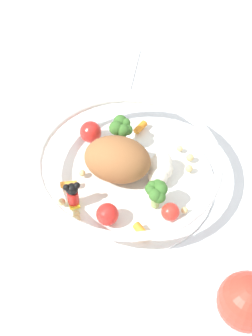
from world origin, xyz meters
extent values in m
plane|color=white|center=(0.00, 0.00, 0.00)|extent=(2.40, 2.40, 0.00)
cylinder|color=white|center=(0.00, 0.01, 0.00)|extent=(0.24, 0.24, 0.01)
torus|color=white|center=(0.00, 0.01, 0.05)|extent=(0.25, 0.25, 0.01)
ellipsoid|color=#935B33|center=(-0.02, 0.01, 0.04)|extent=(0.10, 0.08, 0.06)
cylinder|color=#8EB766|center=(0.05, -0.02, 0.02)|extent=(0.01, 0.01, 0.02)
sphere|color=#386B28|center=(0.06, -0.02, 0.05)|extent=(0.02, 0.02, 0.02)
sphere|color=#386B28|center=(0.05, -0.01, 0.04)|extent=(0.02, 0.02, 0.02)
sphere|color=#386B28|center=(0.05, -0.01, 0.04)|extent=(0.02, 0.02, 0.02)
sphere|color=#386B28|center=(0.04, -0.01, 0.04)|extent=(0.02, 0.02, 0.02)
sphere|color=#386B28|center=(0.04, -0.02, 0.04)|extent=(0.01, 0.01, 0.01)
sphere|color=#386B28|center=(0.04, -0.02, 0.04)|extent=(0.01, 0.01, 0.01)
sphere|color=#386B28|center=(0.05, -0.03, 0.04)|extent=(0.02, 0.02, 0.02)
sphere|color=#386B28|center=(0.06, -0.03, 0.04)|extent=(0.02, 0.02, 0.02)
cylinder|color=#7FAD5B|center=(-0.03, 0.07, 0.02)|extent=(0.01, 0.01, 0.02)
sphere|color=#386B28|center=(-0.02, 0.07, 0.04)|extent=(0.02, 0.02, 0.02)
sphere|color=#386B28|center=(-0.03, 0.08, 0.05)|extent=(0.01, 0.01, 0.01)
sphere|color=#386B28|center=(-0.04, 0.08, 0.05)|extent=(0.02, 0.02, 0.02)
sphere|color=#386B28|center=(-0.04, 0.07, 0.05)|extent=(0.01, 0.01, 0.01)
sphere|color=#386B28|center=(-0.04, 0.06, 0.05)|extent=(0.02, 0.02, 0.02)
sphere|color=#386B28|center=(-0.03, 0.06, 0.05)|extent=(0.02, 0.02, 0.02)
sphere|color=silver|center=(0.04, 0.03, 0.02)|extent=(0.03, 0.03, 0.03)
sphere|color=silver|center=(0.04, 0.04, 0.03)|extent=(0.03, 0.03, 0.03)
sphere|color=silver|center=(0.04, 0.04, 0.02)|extent=(0.04, 0.04, 0.04)
sphere|color=silver|center=(0.04, 0.02, 0.02)|extent=(0.03, 0.03, 0.03)
cube|color=yellow|center=(-0.05, -0.05, 0.01)|extent=(0.02, 0.02, 0.00)
cylinder|color=red|center=(-0.05, -0.05, 0.02)|extent=(0.02, 0.02, 0.02)
sphere|color=black|center=(-0.05, -0.05, 0.04)|extent=(0.02, 0.02, 0.02)
sphere|color=black|center=(-0.06, -0.06, 0.05)|extent=(0.01, 0.01, 0.01)
sphere|color=black|center=(-0.05, -0.05, 0.05)|extent=(0.01, 0.01, 0.01)
cylinder|color=orange|center=(-0.01, 0.11, 0.01)|extent=(0.02, 0.02, 0.01)
cylinder|color=orange|center=(0.05, -0.07, 0.01)|extent=(0.02, 0.02, 0.01)
cylinder|color=orange|center=(-0.07, -0.03, 0.01)|extent=(0.02, 0.02, 0.01)
sphere|color=red|center=(-0.08, 0.06, 0.03)|extent=(0.03, 0.03, 0.03)
sphere|color=red|center=(0.00, -0.06, 0.02)|extent=(0.03, 0.03, 0.03)
sphere|color=red|center=(0.07, -0.03, 0.02)|extent=(0.02, 0.02, 0.02)
sphere|color=#D1B775|center=(-0.07, -0.06, 0.01)|extent=(0.01, 0.01, 0.01)
sphere|color=#D1B775|center=(-0.06, -0.01, 0.01)|extent=(0.01, 0.01, 0.01)
sphere|color=tan|center=(0.08, 0.05, 0.01)|extent=(0.01, 0.01, 0.01)
sphere|color=tan|center=(0.07, 0.07, 0.01)|extent=(0.01, 0.01, 0.01)
sphere|color=#D1B775|center=(-0.04, -0.08, 0.02)|extent=(0.01, 0.01, 0.01)
sphere|color=#D1B775|center=(0.09, -0.02, 0.01)|extent=(0.01, 0.01, 0.01)
sphere|color=tan|center=(0.00, 0.06, 0.01)|extent=(0.01, 0.01, 0.01)
sphere|color=#D1B775|center=(0.05, 0.09, 0.01)|extent=(0.01, 0.01, 0.01)
sphere|color=tan|center=(-0.04, -0.07, 0.01)|extent=(0.01, 0.01, 0.01)
sphere|color=#BC3828|center=(0.19, -0.12, 0.03)|extent=(0.07, 0.07, 0.07)
cube|color=white|center=(-0.13, 0.24, 0.00)|extent=(0.14, 0.13, 0.01)
camera|label=1|loc=(0.15, -0.39, 0.54)|focal=52.49mm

